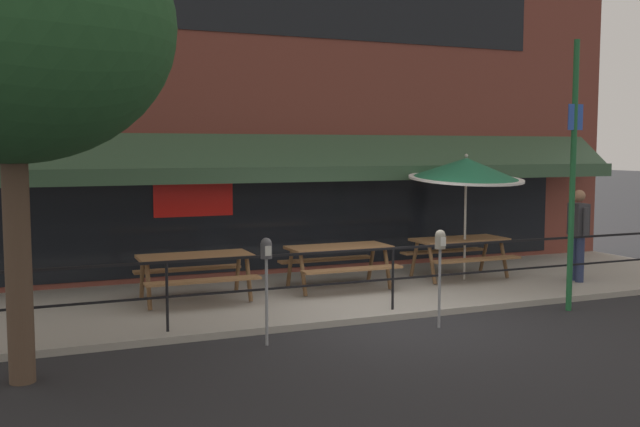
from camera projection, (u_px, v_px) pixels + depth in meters
ground_plane at (402, 320)px, 10.71m from camera, size 120.00×120.00×0.00m
patio_deck at (346, 292)px, 12.54m from camera, size 15.00×4.00×0.10m
restaurant_building at (300, 84)px, 14.24m from camera, size 15.00×1.60×7.77m
patio_railing at (393, 265)px, 10.91m from camera, size 13.84×0.04×0.97m
picnic_table_left at (195, 264)px, 11.49m from camera, size 1.80×1.42×0.76m
picnic_table_centre at (339, 255)px, 12.53m from camera, size 1.80×1.42×0.76m
picnic_table_right at (459, 246)px, 13.60m from camera, size 1.80×1.42×0.76m
patio_umbrella_right at (466, 170)px, 13.31m from camera, size 2.14×2.14×2.38m
pedestrian_walking at (578, 230)px, 13.24m from camera, size 0.32×0.61×1.71m
parking_meter_near at (266, 259)px, 9.23m from camera, size 0.15×0.16×1.42m
parking_meter_far at (440, 249)px, 10.14m from camera, size 0.15×0.16×1.42m
street_sign_pole at (573, 174)px, 11.15m from camera, size 0.28×0.09×4.25m
street_tree_curbside at (18, 4)px, 7.47m from camera, size 3.51×3.16×5.91m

